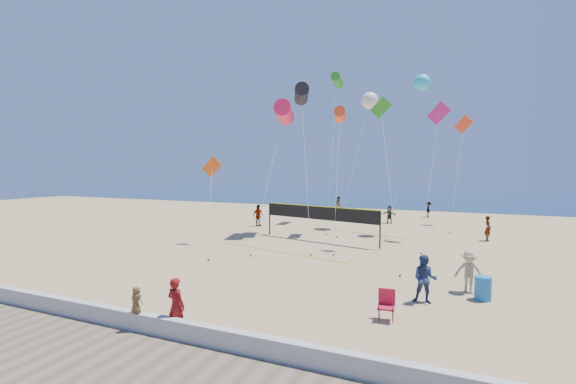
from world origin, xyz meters
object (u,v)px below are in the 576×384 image
at_px(camp_chair, 386,303).
at_px(trash_barrel, 483,288).
at_px(volleyball_net, 319,217).
at_px(woman, 176,306).

distance_m(camp_chair, trash_barrel, 4.78).
bearing_deg(volleyball_net, camp_chair, -48.49).
bearing_deg(camp_chair, woman, -152.56).
xyz_separation_m(woman, camp_chair, (5.93, 3.72, -0.30)).
relative_size(woman, trash_barrel, 1.90).
distance_m(camp_chair, volleyball_net, 14.41).
distance_m(trash_barrel, volleyball_net, 13.54).
height_order(woman, camp_chair, woman).
bearing_deg(woman, volleyball_net, -80.99).
height_order(camp_chair, volleyball_net, volleyball_net).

